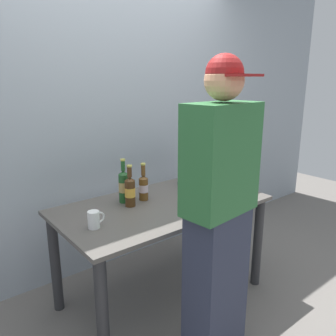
% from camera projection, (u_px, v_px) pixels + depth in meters
% --- Properties ---
extents(ground_plane, '(8.00, 8.00, 0.00)m').
position_uv_depth(ground_plane, '(163.00, 295.00, 2.58)').
color(ground_plane, slate).
rests_on(ground_plane, ground).
extents(desk, '(1.48, 0.81, 0.75)m').
position_uv_depth(desk, '(162.00, 219.00, 2.42)').
color(desk, '#56514C').
rests_on(desk, ground).
extents(laptop, '(0.38, 0.34, 0.23)m').
position_uv_depth(laptop, '(201.00, 181.00, 2.73)').
color(laptop, '#383D4C').
rests_on(laptop, desk).
extents(beer_bottle_amber, '(0.07, 0.07, 0.28)m').
position_uv_depth(beer_bottle_amber, '(143.00, 186.00, 2.43)').
color(beer_bottle_amber, brown).
rests_on(beer_bottle_amber, desk).
extents(beer_bottle_brown, '(0.07, 0.07, 0.29)m').
position_uv_depth(beer_bottle_brown, '(130.00, 191.00, 2.31)').
color(beer_bottle_brown, '#472B14').
rests_on(beer_bottle_brown, desk).
extents(beer_bottle_green, '(0.07, 0.07, 0.32)m').
position_uv_depth(beer_bottle_green, '(124.00, 186.00, 2.38)').
color(beer_bottle_green, '#1E5123').
rests_on(beer_bottle_green, desk).
extents(person_figure, '(0.43, 0.30, 1.73)m').
position_uv_depth(person_figure, '(218.00, 221.00, 1.78)').
color(person_figure, '#2D3347').
rests_on(person_figure, ground).
extents(coffee_mug, '(0.11, 0.07, 0.11)m').
position_uv_depth(coffee_mug, '(94.00, 219.00, 1.98)').
color(coffee_mug, white).
rests_on(coffee_mug, desk).
extents(back_wall, '(6.00, 0.10, 2.60)m').
position_uv_depth(back_wall, '(108.00, 117.00, 2.81)').
color(back_wall, '#99A3AD').
rests_on(back_wall, ground).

